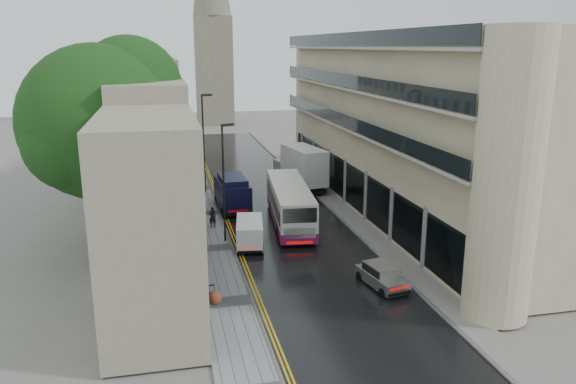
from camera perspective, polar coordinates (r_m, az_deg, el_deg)
name	(u,v)px	position (r m, az deg, el deg)	size (l,w,h in m)	color
road	(274,210)	(46.53, -1.42, -1.82)	(9.00, 85.00, 0.02)	black
left_sidewalk	(203,214)	(45.78, -8.62, -2.19)	(2.70, 85.00, 0.12)	gray
right_sidewalk	(336,205)	(47.82, 4.94, -1.35)	(1.80, 85.00, 0.12)	slate
old_shop_row	(153,137)	(46.83, -13.55, 5.41)	(4.50, 56.00, 12.00)	gray
modern_block	(402,124)	(46.75, 11.46, 6.75)	(8.00, 40.00, 14.00)	beige
church_spire	(212,3)	(98.93, -7.75, 18.46)	(6.40, 6.40, 40.00)	gray
tree_near	(101,149)	(37.00, -18.48, 4.17)	(10.56, 10.56, 13.89)	black
tree_far	(120,130)	(49.88, -16.71, 6.01)	(9.24, 9.24, 12.46)	black
cream_bus	(279,217)	(39.41, -0.97, -2.54)	(2.54, 11.18, 3.05)	silver
white_lorry	(298,173)	(50.70, 1.03, 1.98)	(2.35, 7.85, 4.12)	silver
silver_hatchback	(383,286)	(30.99, 9.64, -9.38)	(1.55, 3.53, 1.33)	#B1B1B6
white_van	(237,240)	(36.81, -5.15, -4.86)	(1.73, 4.03, 1.82)	white
navy_van	(223,199)	(44.60, -6.62, -0.67)	(2.30, 5.74, 2.93)	black
pedestrian	(212,217)	(41.96, -7.68, -2.53)	(0.56, 0.37, 1.55)	black
lamp_post_near	(224,184)	(38.04, -6.55, 0.80)	(0.91, 0.20, 8.06)	black
lamp_post_far	(204,145)	(51.22, -8.57, 4.79)	(1.00, 0.22, 8.90)	black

